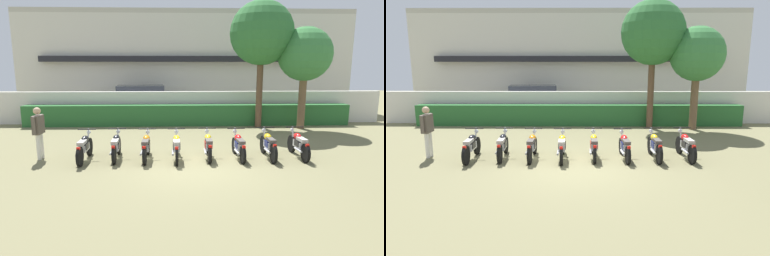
# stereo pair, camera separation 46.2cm
# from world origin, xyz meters

# --- Properties ---
(ground) EXTENTS (60.00, 60.00, 0.00)m
(ground) POSITION_xyz_m (0.00, 0.00, 0.00)
(ground) COLOR olive
(building) EXTENTS (21.72, 6.50, 6.56)m
(building) POSITION_xyz_m (0.00, 14.72, 3.28)
(building) COLOR beige
(building) RESTS_ON ground
(compound_wall) EXTENTS (20.64, 0.30, 1.69)m
(compound_wall) POSITION_xyz_m (0.00, 7.70, 0.84)
(compound_wall) COLOR silver
(compound_wall) RESTS_ON ground
(hedge_row) EXTENTS (16.51, 0.70, 1.06)m
(hedge_row) POSITION_xyz_m (0.00, 7.00, 0.53)
(hedge_row) COLOR #28602D
(hedge_row) RESTS_ON ground
(parked_car) EXTENTS (4.67, 2.47, 1.89)m
(parked_car) POSITION_xyz_m (-2.57, 9.71, 0.94)
(parked_car) COLOR silver
(parked_car) RESTS_ON ground
(tree_near_inspector) EXTENTS (3.03, 3.03, 6.07)m
(tree_near_inspector) POSITION_xyz_m (3.50, 6.36, 4.52)
(tree_near_inspector) COLOR brown
(tree_near_inspector) RESTS_ON ground
(tree_far_side) EXTENTS (2.53, 2.53, 4.83)m
(tree_far_side) POSITION_xyz_m (5.50, 5.96, 3.52)
(tree_far_side) COLOR brown
(tree_far_side) RESTS_ON ground
(motorcycle_in_row_0) EXTENTS (0.60, 1.86, 0.96)m
(motorcycle_in_row_0) POSITION_xyz_m (-3.47, 0.77, 0.45)
(motorcycle_in_row_0) COLOR black
(motorcycle_in_row_0) RESTS_ON ground
(motorcycle_in_row_1) EXTENTS (0.60, 1.79, 0.95)m
(motorcycle_in_row_1) POSITION_xyz_m (-2.49, 0.94, 0.44)
(motorcycle_in_row_1) COLOR black
(motorcycle_in_row_1) RESTS_ON ground
(motorcycle_in_row_2) EXTENTS (0.60, 1.80, 0.95)m
(motorcycle_in_row_2) POSITION_xyz_m (-1.51, 0.86, 0.44)
(motorcycle_in_row_2) COLOR black
(motorcycle_in_row_2) RESTS_ON ground
(motorcycle_in_row_3) EXTENTS (0.60, 1.90, 0.95)m
(motorcycle_in_row_3) POSITION_xyz_m (-0.52, 0.82, 0.44)
(motorcycle_in_row_3) COLOR black
(motorcycle_in_row_3) RESTS_ON ground
(motorcycle_in_row_4) EXTENTS (0.60, 1.77, 0.94)m
(motorcycle_in_row_4) POSITION_xyz_m (0.52, 0.94, 0.44)
(motorcycle_in_row_4) COLOR black
(motorcycle_in_row_4) RESTS_ON ground
(motorcycle_in_row_5) EXTENTS (0.60, 1.80, 0.94)m
(motorcycle_in_row_5) POSITION_xyz_m (1.53, 0.89, 0.44)
(motorcycle_in_row_5) COLOR black
(motorcycle_in_row_5) RESTS_ON ground
(motorcycle_in_row_6) EXTENTS (0.60, 1.83, 0.97)m
(motorcycle_in_row_6) POSITION_xyz_m (2.52, 0.88, 0.45)
(motorcycle_in_row_6) COLOR black
(motorcycle_in_row_6) RESTS_ON ground
(motorcycle_in_row_7) EXTENTS (0.60, 1.84, 0.96)m
(motorcycle_in_row_7) POSITION_xyz_m (3.55, 0.94, 0.45)
(motorcycle_in_row_7) COLOR black
(motorcycle_in_row_7) RESTS_ON ground
(inspector_person) EXTENTS (0.23, 0.69, 1.71)m
(inspector_person) POSITION_xyz_m (-4.99, 1.03, 1.02)
(inspector_person) COLOR silver
(inspector_person) RESTS_ON ground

